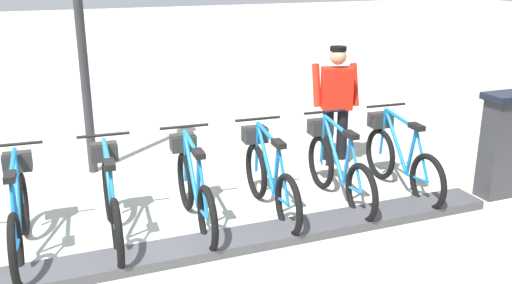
{
  "coord_description": "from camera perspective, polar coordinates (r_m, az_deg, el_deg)",
  "views": [
    {
      "loc": [
        -4.85,
        0.75,
        2.76
      ],
      "look_at": [
        0.5,
        -1.34,
        0.9
      ],
      "focal_mm": 39.84,
      "sensor_mm": 36.0,
      "label": 1
    }
  ],
  "objects": [
    {
      "name": "payment_kiosk",
      "position": [
        7.35,
        23.42,
        -0.16
      ],
      "size": [
        0.36,
        0.52,
        1.28
      ],
      "color": "#38383D",
      "rests_on": "ground"
    },
    {
      "name": "bike_docked_0",
      "position": [
        7.19,
        14.21,
        -1.56
      ],
      "size": [
        1.72,
        0.54,
        1.02
      ],
      "color": "black",
      "rests_on": "ground"
    },
    {
      "name": "bike_docked_2",
      "position": [
        6.38,
        1.3,
        -3.51
      ],
      "size": [
        1.72,
        0.54,
        1.02
      ],
      "color": "black",
      "rests_on": "ground"
    },
    {
      "name": "bike_docked_4",
      "position": [
        5.98,
        -14.37,
        -5.61
      ],
      "size": [
        1.72,
        0.54,
        1.02
      ],
      "color": "black",
      "rests_on": "ground"
    },
    {
      "name": "bike_docked_3",
      "position": [
        6.12,
        -6.27,
        -4.57
      ],
      "size": [
        1.72,
        0.54,
        1.02
      ],
      "color": "black",
      "rests_on": "ground"
    },
    {
      "name": "dock_rail_base",
      "position": [
        5.61,
        -11.18,
        -11.33
      ],
      "size": [
        0.44,
        7.76,
        0.1
      ],
      "primitive_type": "cube",
      "color": "#47474C",
      "rests_on": "ground"
    },
    {
      "name": "ground_plane",
      "position": [
        5.63,
        -11.15,
        -11.78
      ],
      "size": [
        60.0,
        60.0,
        0.0
      ],
      "primitive_type": "plane",
      "color": "#B8BFB2"
    },
    {
      "name": "bike_docked_1",
      "position": [
        6.74,
        8.15,
        -2.49
      ],
      "size": [
        1.72,
        0.54,
        1.02
      ],
      "color": "black",
      "rests_on": "ground"
    },
    {
      "name": "worker_near_rack",
      "position": [
        7.79,
        8.05,
        3.98
      ],
      "size": [
        0.58,
        0.69,
        1.66
      ],
      "color": "white",
      "rests_on": "ground"
    },
    {
      "name": "bike_docked_5",
      "position": [
        5.96,
        -22.72,
        -6.57
      ],
      "size": [
        1.72,
        0.54,
        1.02
      ],
      "color": "black",
      "rests_on": "ground"
    }
  ]
}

